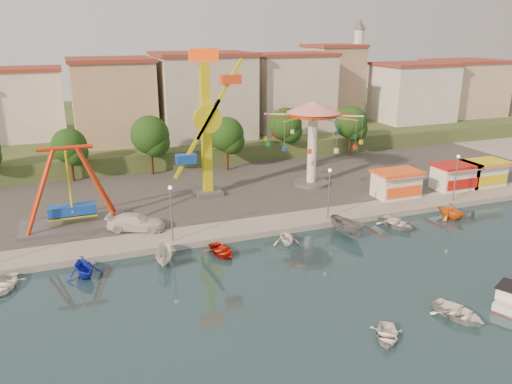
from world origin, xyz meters
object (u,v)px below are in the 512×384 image
van (136,222)px  rowboat_a (458,313)px  pirate_ship_ride (70,189)px  kamikaze_tower (209,128)px  wave_swinger (313,124)px

van → rowboat_a: bearing=-118.2°
pirate_ship_ride → rowboat_a: (24.30, -26.01, -3.99)m
rowboat_a → pirate_ship_ride: bearing=117.7°
van → kamikaze_tower: bearing=-28.6°
wave_swinger → van: size_ratio=2.12×
wave_swinger → rowboat_a: 31.11m
van → wave_swinger: bearing=-49.7°
pirate_ship_ride → rowboat_a: bearing=-46.9°
kamikaze_tower → van: (-9.66, -7.86, -7.13)m
kamikaze_tower → rowboat_a: 32.79m
wave_swinger → rowboat_a: bearing=-97.1°
kamikaze_tower → rowboat_a: (9.02, -30.46, -8.13)m
kamikaze_tower → van: bearing=-140.9°
van → pirate_ship_ride: bearing=81.0°
pirate_ship_ride → kamikaze_tower: bearing=16.2°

